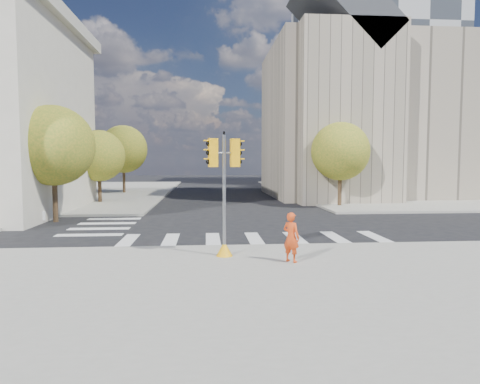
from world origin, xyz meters
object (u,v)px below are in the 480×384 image
(lamp_near, at_px, (331,146))
(traffic_signal, at_px, (224,204))
(lamp_far, at_px, (295,150))
(photographer, at_px, (291,237))

(lamp_near, distance_m, traffic_signal, 22.25)
(lamp_far, bearing_deg, traffic_signal, -105.76)
(traffic_signal, relative_size, photographer, 2.62)
(lamp_far, height_order, photographer, lamp_far)
(lamp_near, distance_m, photographer, 22.52)
(lamp_far, height_order, traffic_signal, lamp_far)
(traffic_signal, bearing_deg, photographer, -38.25)
(lamp_near, relative_size, lamp_far, 1.00)
(lamp_far, relative_size, photographer, 5.06)
(lamp_near, bearing_deg, photographer, -109.66)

